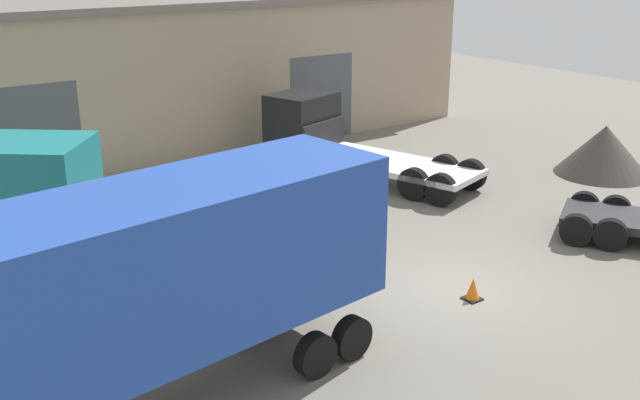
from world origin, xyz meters
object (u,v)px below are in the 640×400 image
at_px(container_trailer_grey, 157,275).
at_px(flatbed_truck_black, 330,136).
at_px(traffic_cone, 473,290).
at_px(gravel_pile, 604,150).

relative_size(container_trailer_grey, flatbed_truck_black, 1.09).
distance_m(container_trailer_grey, flatbed_truck_black, 15.47).
distance_m(container_trailer_grey, traffic_cone, 8.11).
xyz_separation_m(flatbed_truck_black, gravel_pile, (7.81, -6.22, -0.40)).
distance_m(gravel_pile, traffic_cone, 12.26).
relative_size(container_trailer_grey, gravel_pile, 2.74).
bearing_deg(flatbed_truck_black, container_trailer_grey, 115.79).
bearing_deg(gravel_pile, traffic_cone, -158.83).
xyz_separation_m(container_trailer_grey, gravel_pile, (19.17, 4.20, -1.71)).
height_order(container_trailer_grey, flatbed_truck_black, container_trailer_grey).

